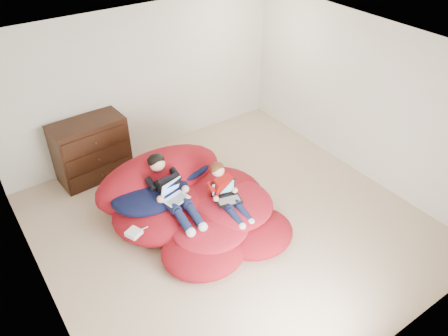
# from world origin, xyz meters

# --- Properties ---
(room_shell) EXTENTS (5.10, 5.10, 2.77)m
(room_shell) POSITION_xyz_m (0.00, 0.00, 0.22)
(room_shell) COLOR #C4AC8C
(room_shell) RESTS_ON ground
(dresser) EXTENTS (1.15, 0.66, 1.01)m
(dresser) POSITION_xyz_m (-1.15, 2.20, 0.50)
(dresser) COLOR black
(dresser) RESTS_ON ground
(beanbag_pile) EXTENTS (2.29, 2.41, 0.89)m
(beanbag_pile) POSITION_xyz_m (-0.42, 0.42, 0.27)
(beanbag_pile) COLOR #AB131F
(beanbag_pile) RESTS_ON ground
(cream_pillow) EXTENTS (0.39, 0.25, 0.25)m
(cream_pillow) POSITION_xyz_m (-0.95, 1.08, 0.62)
(cream_pillow) COLOR silver
(cream_pillow) RESTS_ON beanbag_pile
(older_boy) EXTENTS (0.32, 1.20, 0.65)m
(older_boy) POSITION_xyz_m (-0.69, 0.47, 0.65)
(older_boy) COLOR black
(older_boy) RESTS_ON beanbag_pile
(younger_boy) EXTENTS (0.28, 0.84, 0.64)m
(younger_boy) POSITION_xyz_m (-0.07, 0.03, 0.61)
(younger_boy) COLOR #99110D
(younger_boy) RESTS_ON beanbag_pile
(laptop_white) EXTENTS (0.37, 0.36, 0.23)m
(laptop_white) POSITION_xyz_m (-0.69, 0.35, 0.63)
(laptop_white) COLOR white
(laptop_white) RESTS_ON older_boy
(laptop_black) EXTENTS (0.40, 0.35, 0.26)m
(laptop_black) POSITION_xyz_m (-0.07, 0.01, 0.56)
(laptop_black) COLOR black
(laptop_black) RESTS_ON younger_boy
(power_adapter) EXTENTS (0.22, 0.22, 0.06)m
(power_adapter) POSITION_xyz_m (-1.37, 0.19, 0.42)
(power_adapter) COLOR white
(power_adapter) RESTS_ON beanbag_pile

